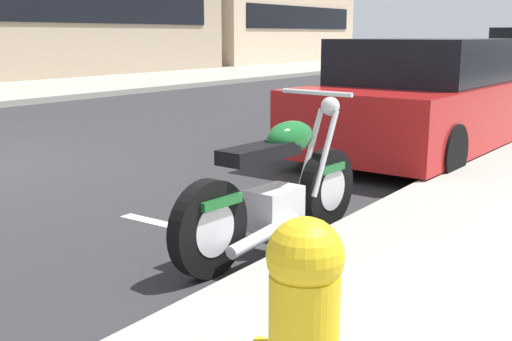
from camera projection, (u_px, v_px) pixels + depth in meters
The scene contains 4 objects.
sidewalk_far_curb at pixel (167, 79), 21.05m from camera, with size 120.00×5.00×0.14m, color gray.
parking_stall_stripe at pixel (226, 238), 4.84m from camera, with size 0.12×2.20×0.01m, color silver.
parked_motorcycle at pixel (277, 191), 4.55m from camera, with size 2.04×0.62×1.12m.
parked_car_at_intersection at pixel (426, 101), 8.20m from camera, with size 4.51×2.06×1.48m.
Camera 1 is at (-3.65, -7.20, 1.54)m, focal length 44.28 mm.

